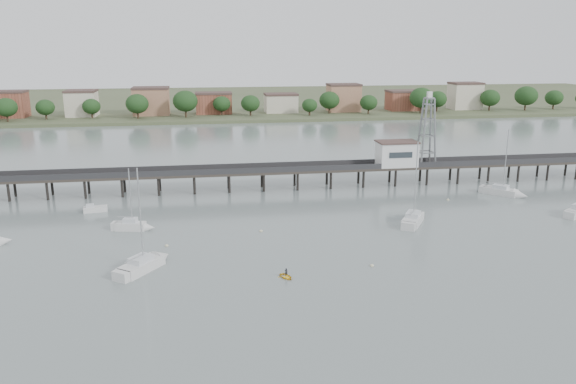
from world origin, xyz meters
The scene contains 13 objects.
ground_plane centered at (0.00, 0.00, 0.00)m, with size 500.00×500.00×0.00m, color slate.
pier centered at (0.00, 60.00, 3.79)m, with size 150.00×5.00×5.50m.
pier_building centered at (25.00, 60.00, 6.67)m, with size 8.40×5.40×5.30m.
lattice_tower centered at (31.50, 60.00, 11.10)m, with size 3.20×3.20×15.50m.
sailboat_c centered at (19.46, 34.54, 0.64)m, with size 6.91×8.83×14.52m.
sailboat_b centered at (-26.62, 36.99, 0.66)m, with size 6.55×3.13×10.60m.
sailboat_e centered at (43.64, 47.41, 0.64)m, with size 7.51×7.83×13.86m.
sailboat_f centered at (-23.25, 20.84, 0.64)m, with size 7.35×8.73×14.65m.
white_tender centered at (-34.93, 48.66, 0.49)m, with size 4.27×2.26×1.58m.
yellow_dinghy centered at (-5.59, 14.46, 0.00)m, with size 1.65×0.48×2.30m, color yellow.
dinghy_occupant centered at (-5.59, 14.46, 0.00)m, with size 0.38×1.05×0.25m, color black.
mooring_buoys centered at (11.02, 31.22, 0.08)m, with size 67.98×30.27×0.39m.
far_shore centered at (0.36, 239.58, 0.95)m, with size 500.00×170.00×10.40m.
Camera 1 is at (-15.66, -51.50, 28.99)m, focal length 35.00 mm.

